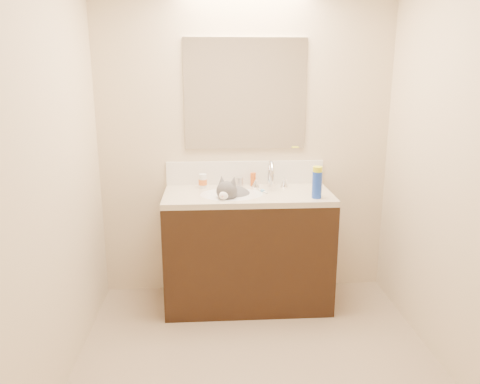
{
  "coord_description": "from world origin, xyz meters",
  "views": [
    {
      "loc": [
        -0.27,
        -2.25,
        1.71
      ],
      "look_at": [
        -0.06,
        0.92,
        0.88
      ],
      "focal_mm": 35.0,
      "sensor_mm": 36.0,
      "label": 1
    }
  ],
  "objects": [
    {
      "name": "toothbrush_head",
      "position": [
        0.11,
        1.0,
        0.87
      ],
      "size": [
        0.03,
        0.04,
        0.02
      ],
      "primitive_type": "cube",
      "rotation": [
        0.0,
        0.0,
        0.39
      ],
      "color": "#67ABDC",
      "rests_on": "counter_slab"
    },
    {
      "name": "room_shell",
      "position": [
        0.0,
        0.0,
        1.49
      ],
      "size": [
        2.24,
        2.54,
        2.52
      ],
      "color": "beige",
      "rests_on": "ground"
    },
    {
      "name": "pill_bottle",
      "position": [
        -0.32,
        1.14,
        0.91
      ],
      "size": [
        0.07,
        0.07,
        0.11
      ],
      "primitive_type": "cylinder",
      "rotation": [
        0.0,
        0.0,
        -0.27
      ],
      "color": "white",
      "rests_on": "counter_slab"
    },
    {
      "name": "spray_can",
      "position": [
        0.46,
        0.81,
        0.95
      ],
      "size": [
        0.08,
        0.08,
        0.18
      ],
      "primitive_type": "cylinder",
      "rotation": [
        0.0,
        0.0,
        -0.13
      ],
      "color": "#1A3DB6",
      "rests_on": "counter_slab"
    },
    {
      "name": "counter_slab",
      "position": [
        0.0,
        0.97,
        0.84
      ],
      "size": [
        1.2,
        0.55,
        0.04
      ],
      "primitive_type": "cube",
      "color": "#C4B59A",
      "rests_on": "vanity_cabinet"
    },
    {
      "name": "basin",
      "position": [
        -0.12,
        0.94,
        0.79
      ],
      "size": [
        0.45,
        0.36,
        0.14
      ],
      "primitive_type": "ellipsoid",
      "color": "white",
      "rests_on": "vanity_cabinet"
    },
    {
      "name": "faucet",
      "position": [
        0.18,
        1.11,
        0.95
      ],
      "size": [
        0.28,
        0.2,
        0.21
      ],
      "color": "silver",
      "rests_on": "counter_slab"
    },
    {
      "name": "amber_bottle",
      "position": [
        0.06,
        1.17,
        0.91
      ],
      "size": [
        0.04,
        0.04,
        0.1
      ],
      "primitive_type": "cylinder",
      "rotation": [
        0.0,
        0.0,
        0.02
      ],
      "color": "#CE5618",
      "rests_on": "counter_slab"
    },
    {
      "name": "cat",
      "position": [
        -0.11,
        0.95,
        0.83
      ],
      "size": [
        0.37,
        0.42,
        0.31
      ],
      "rotation": [
        0.0,
        0.0,
        -0.39
      ],
      "color": "#494749",
      "rests_on": "basin"
    },
    {
      "name": "pill_label",
      "position": [
        -0.32,
        1.14,
        0.91
      ],
      "size": [
        0.08,
        0.08,
        0.04
      ],
      "primitive_type": "cylinder",
      "rotation": [
        0.0,
        0.0,
        -0.27
      ],
      "color": "orange",
      "rests_on": "pill_bottle"
    },
    {
      "name": "spray_cap",
      "position": [
        0.46,
        0.81,
        1.06
      ],
      "size": [
        0.07,
        0.07,
        0.04
      ],
      "primitive_type": "cylinder",
      "rotation": [
        0.0,
        0.0,
        -0.13
      ],
      "color": "yellow",
      "rests_on": "spray_can"
    },
    {
      "name": "silver_jar",
      "position": [
        -0.05,
        1.18,
        0.89
      ],
      "size": [
        0.07,
        0.07,
        0.07
      ],
      "primitive_type": "cylinder",
      "rotation": [
        0.0,
        0.0,
        0.38
      ],
      "color": "#B7B7BC",
      "rests_on": "counter_slab"
    },
    {
      "name": "backsplash",
      "position": [
        0.0,
        1.24,
        0.95
      ],
      "size": [
        1.2,
        0.02,
        0.18
      ],
      "primitive_type": "cube",
      "color": "silver",
      "rests_on": "counter_slab"
    },
    {
      "name": "vanity_cabinet",
      "position": [
        0.0,
        0.97,
        0.41
      ],
      "size": [
        1.2,
        0.55,
        0.82
      ],
      "primitive_type": "cube",
      "color": "black",
      "rests_on": "ground"
    },
    {
      "name": "mirror",
      "position": [
        0.0,
        1.24,
        1.54
      ],
      "size": [
        0.9,
        0.02,
        0.8
      ],
      "primitive_type": "cube",
      "color": "white",
      "rests_on": "room_shell"
    },
    {
      "name": "toothbrush",
      "position": [
        0.11,
        1.0,
        0.86
      ],
      "size": [
        0.06,
        0.13,
        0.01
      ],
      "primitive_type": "cube",
      "rotation": [
        0.0,
        0.0,
        0.39
      ],
      "color": "white",
      "rests_on": "counter_slab"
    }
  ]
}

